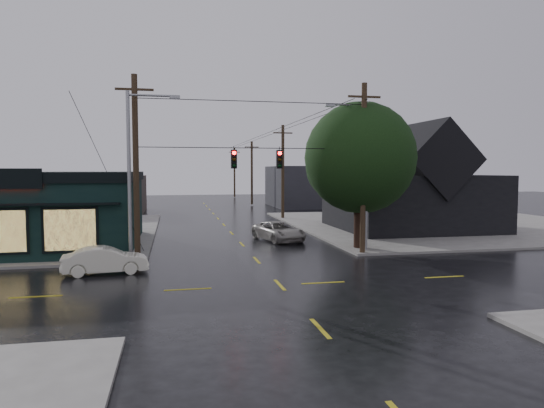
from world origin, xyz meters
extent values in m
plane|color=black|center=(0.00, 0.00, 0.00)|extent=(160.00, 160.00, 0.00)
cube|color=slate|center=(20.00, 20.00, 0.07)|extent=(28.00, 28.00, 0.15)
cube|color=black|center=(-15.00, 13.00, 2.25)|extent=(16.00, 12.00, 4.20)
cube|color=black|center=(-15.00, 13.00, 4.65)|extent=(16.30, 12.30, 0.60)
cube|color=black|center=(15.00, 17.00, 2.40)|extent=(12.00, 11.00, 4.50)
cylinder|color=black|center=(7.00, 8.26, 2.21)|extent=(0.70, 0.70, 4.11)
sphere|color=black|center=(7.00, 8.26, 5.84)|extent=(7.01, 7.01, 7.01)
cylinder|color=black|center=(0.00, 6.50, 6.30)|extent=(13.00, 0.04, 0.04)
cube|color=#3C2E2C|center=(-14.00, 40.00, 2.20)|extent=(12.00, 10.00, 4.40)
cube|color=#27272C|center=(16.00, 45.00, 2.80)|extent=(14.00, 12.00, 5.60)
imported|color=silver|center=(-7.84, 3.96, 0.67)|extent=(4.18, 1.88, 1.33)
imported|color=gray|center=(2.82, 13.11, 0.69)|extent=(3.55, 5.39, 1.38)
camera|label=1|loc=(-4.54, -20.56, 5.05)|focal=32.00mm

